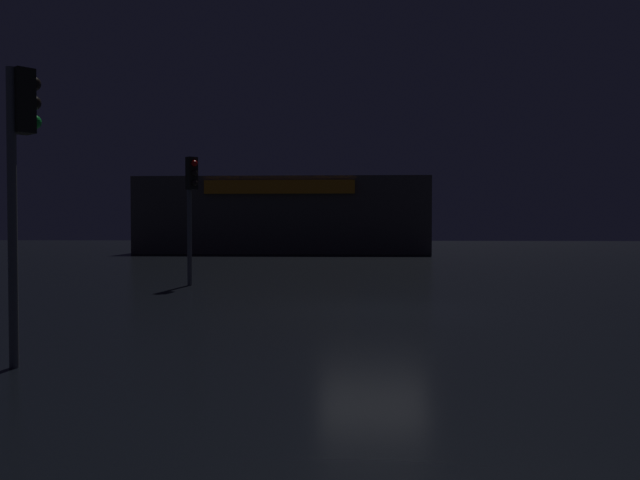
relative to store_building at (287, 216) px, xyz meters
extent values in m
plane|color=black|center=(5.29, -31.31, -2.56)|extent=(120.00, 120.00, 0.00)
cube|color=#4C4742|center=(0.00, 0.01, 0.00)|extent=(19.59, 9.08, 5.10)
cube|color=orange|center=(0.00, -4.68, 1.81)|extent=(9.75, 0.24, 0.89)
cylinder|color=#595B60|center=(0.08, -37.70, -0.47)|extent=(0.13, 0.13, 4.18)
cube|color=black|center=(0.18, -37.58, 1.17)|extent=(0.41, 0.40, 0.90)
sphere|color=black|center=(0.28, -37.46, 1.44)|extent=(0.20, 0.20, 0.20)
sphere|color=black|center=(0.28, -37.46, 1.17)|extent=(0.20, 0.20, 0.20)
sphere|color=#19D13F|center=(0.28, -37.46, 0.90)|extent=(0.20, 0.20, 0.20)
cylinder|color=#595B60|center=(-0.50, -25.65, -0.48)|extent=(0.15, 0.15, 4.15)
cube|color=black|center=(-0.39, -25.76, 1.07)|extent=(0.41, 0.41, 1.05)
sphere|color=red|center=(-0.28, -25.87, 1.38)|extent=(0.20, 0.20, 0.20)
sphere|color=black|center=(-0.28, -25.87, 1.07)|extent=(0.20, 0.20, 0.20)
sphere|color=black|center=(-0.28, -25.87, 0.75)|extent=(0.20, 0.20, 0.20)
camera|label=1|loc=(4.83, -46.53, -0.54)|focal=36.65mm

